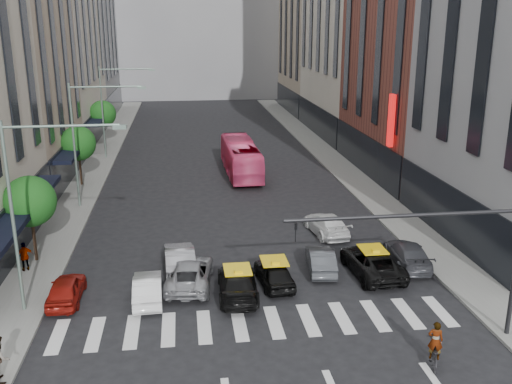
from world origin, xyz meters
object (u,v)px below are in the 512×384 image
object	(u,v)px
taxi_center	(274,273)
streetlamp_mid	(87,129)
pedestrian_far	(25,257)
streetlamp_far	(112,100)
motorcycle	(434,353)
car_red	(66,289)
taxi_left	(238,283)
streetlamp_near	(32,192)
car_white_front	(148,288)
bus	(241,158)

from	to	relation	value
taxi_center	streetlamp_mid	bearing A→B (deg)	-58.01
taxi_center	pedestrian_far	bearing A→B (deg)	-19.20
streetlamp_far	motorcycle	size ratio (longest dim) A/B	4.84
car_red	pedestrian_far	xyz separation A→B (m)	(-2.82, 3.72, 0.32)
streetlamp_mid	motorcycle	bearing A→B (deg)	-53.96
car_red	taxi_left	distance (m)	8.42
streetlamp_near	car_white_front	distance (m)	7.13
streetlamp_near	car_red	world-z (taller)	streetlamp_near
streetlamp_mid	streetlamp_far	size ratio (longest dim) A/B	1.00
taxi_left	streetlamp_far	bearing A→B (deg)	-71.06
car_red	motorcycle	bearing A→B (deg)	154.46
motorcycle	pedestrian_far	world-z (taller)	pedestrian_far
streetlamp_mid	streetlamp_far	distance (m)	16.00
bus	pedestrian_far	size ratio (longest dim) A/B	6.78
streetlamp_near	pedestrian_far	world-z (taller)	streetlamp_near
car_red	taxi_center	distance (m)	10.43
streetlamp_mid	bus	size ratio (longest dim) A/B	0.81
car_white_front	bus	size ratio (longest dim) A/B	0.36
taxi_center	bus	bearing A→B (deg)	-97.23
streetlamp_far	pedestrian_far	world-z (taller)	streetlamp_far
streetlamp_near	streetlamp_mid	distance (m)	16.00
car_red	bus	bearing A→B (deg)	-115.37
taxi_center	motorcycle	bearing A→B (deg)	117.43
car_white_front	bus	distance (m)	24.74
car_white_front	taxi_center	xyz separation A→B (m)	(6.46, 0.92, 0.01)
streetlamp_near	taxi_center	distance (m)	12.50
streetlamp_far	pedestrian_far	distance (m)	27.94
car_white_front	car_red	bearing A→B (deg)	-8.17
streetlamp_far	taxi_left	world-z (taller)	streetlamp_far
streetlamp_mid	car_red	xyz separation A→B (m)	(0.84, -15.14, -5.26)
streetlamp_mid	bus	world-z (taller)	streetlamp_mid
motorcycle	car_red	bearing A→B (deg)	-5.76
streetlamp_mid	taxi_center	size ratio (longest dim) A/B	2.32
taxi_left	streetlamp_mid	bearing A→B (deg)	-56.72
motorcycle	pedestrian_far	size ratio (longest dim) A/B	1.14
bus	motorcycle	xyz separation A→B (m)	(4.55, -30.75, -1.05)
streetlamp_mid	car_white_front	xyz separation A→B (m)	(4.80, -15.55, -5.25)
taxi_left	bus	world-z (taller)	bus
motorcycle	streetlamp_mid	bearing A→B (deg)	-34.14
streetlamp_mid	car_red	world-z (taller)	streetlamp_mid
streetlamp_far	bus	xyz separation A→B (m)	(11.91, -7.87, -4.37)
car_red	motorcycle	size ratio (longest dim) A/B	2.05
streetlamp_mid	pedestrian_far	xyz separation A→B (m)	(-1.97, -11.43, -4.94)
streetlamp_mid	pedestrian_far	world-z (taller)	streetlamp_mid
taxi_center	pedestrian_far	size ratio (longest dim) A/B	2.38
taxi_left	motorcycle	distance (m)	10.05
streetlamp_mid	taxi_left	distance (m)	18.88
taxi_left	pedestrian_far	world-z (taller)	pedestrian_far
car_white_front	taxi_left	bearing A→B (deg)	176.83
streetlamp_near	pedestrian_far	distance (m)	7.01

